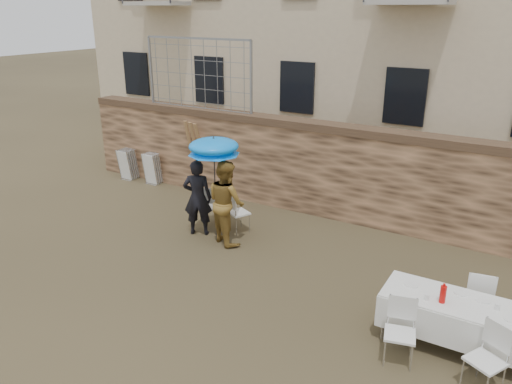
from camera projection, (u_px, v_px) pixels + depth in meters
The scene contains 16 objects.
ground at pixel (170, 304), 8.47m from camera, with size 80.00×80.00×0.00m, color brown.
stone_wall at pixel (301, 166), 12.12m from camera, with size 13.00×0.50×2.20m, color brown.
chain_link_fence at pixel (198, 75), 12.86m from camera, with size 3.20×0.06×1.80m, color gray, non-canonical shape.
man_suit at pixel (198, 198), 10.82m from camera, with size 0.62×0.41×1.70m, color black.
woman_dress at pixel (226, 202), 10.44m from camera, with size 0.88×0.68×1.80m, color #BC8C39.
umbrella at pixel (214, 149), 10.32m from camera, with size 1.09×1.09×2.08m.
couple_chair_left at pixel (213, 205), 11.39m from camera, with size 0.48×0.48×0.96m, color white, non-canonical shape.
couple_chair_right at pixel (239, 211), 11.05m from camera, with size 0.48×0.48×0.96m, color white, non-canonical shape.
banquet_table at pixel (458, 304), 7.15m from camera, with size 2.10×0.85×0.78m.
soda_bottle at pixel (443, 294), 7.07m from camera, with size 0.09×0.09×0.26m, color red.
table_chair_front_left at pixel (400, 333), 6.92m from camera, with size 0.48×0.48×0.96m, color white, non-canonical shape.
table_chair_front_right at pixel (486, 360), 6.40m from camera, with size 0.48×0.48×0.96m, color white, non-canonical shape.
table_chair_back at pixel (479, 297), 7.79m from camera, with size 0.48×0.48×0.96m, color white, non-canonical shape.
chair_stack_left at pixel (132, 163), 14.61m from camera, with size 0.46×0.47×0.92m, color white, non-canonical shape.
chair_stack_right at pixel (155, 167), 14.18m from camera, with size 0.46×0.40×0.92m, color white, non-canonical shape.
wood_planks at pixel (201, 156), 13.28m from camera, with size 0.70×0.20×2.00m, color #A37749, non-canonical shape.
Camera 1 is at (4.98, -5.52, 4.72)m, focal length 35.00 mm.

